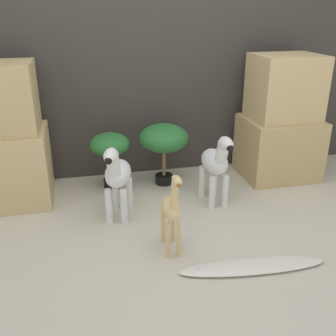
% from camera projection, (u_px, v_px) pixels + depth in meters
% --- Properties ---
extents(ground_plane, '(14.00, 14.00, 0.00)m').
position_uv_depth(ground_plane, '(184.00, 255.00, 2.71)').
color(ground_plane, beige).
extents(wall_back, '(6.40, 0.08, 2.20)m').
position_uv_depth(wall_back, '(143.00, 62.00, 3.70)').
color(wall_back, '#38332D').
rests_on(wall_back, ground_plane).
extents(rock_pillar_left, '(0.71, 0.60, 1.19)m').
position_uv_depth(rock_pillar_left, '(2.00, 140.00, 3.27)').
color(rock_pillar_left, tan).
rests_on(rock_pillar_left, ground_plane).
extents(rock_pillar_right, '(0.71, 0.60, 1.19)m').
position_uv_depth(rock_pillar_right, '(281.00, 123.00, 3.79)').
color(rock_pillar_right, tan).
rests_on(rock_pillar_right, ground_plane).
extents(zebra_right, '(0.22, 0.50, 0.65)m').
position_uv_depth(zebra_right, '(216.00, 163.00, 3.30)').
color(zebra_right, silver).
rests_on(zebra_right, ground_plane).
extents(zebra_left, '(0.30, 0.50, 0.65)m').
position_uv_depth(zebra_left, '(117.00, 175.00, 3.06)').
color(zebra_left, silver).
rests_on(zebra_left, ground_plane).
extents(giraffe_figurine, '(0.14, 0.40, 0.65)m').
position_uv_depth(giraffe_figurine, '(171.00, 209.00, 2.64)').
color(giraffe_figurine, tan).
rests_on(giraffe_figurine, ground_plane).
extents(potted_palm_front, '(0.36, 0.36, 0.53)m').
position_uv_depth(potted_palm_front, '(110.00, 147.00, 3.57)').
color(potted_palm_front, black).
rests_on(potted_palm_front, ground_plane).
extents(potted_palm_back, '(0.46, 0.46, 0.59)m').
position_uv_depth(potted_palm_back, '(164.00, 140.00, 3.64)').
color(potted_palm_back, black).
rests_on(potted_palm_back, ground_plane).
extents(surfboard, '(0.99, 0.26, 0.08)m').
position_uv_depth(surfboard, '(252.00, 266.00, 2.57)').
color(surfboard, silver).
rests_on(surfboard, ground_plane).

